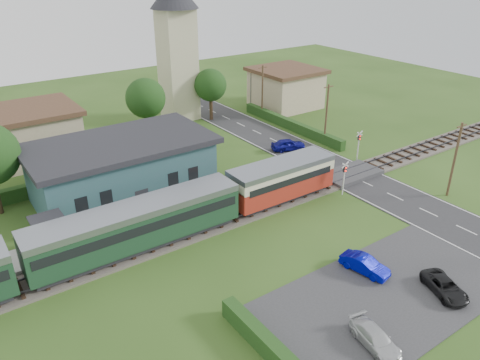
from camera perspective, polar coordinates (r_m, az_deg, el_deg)
ground at (r=40.31m, az=5.64°, el=-3.99°), size 120.00×120.00×0.00m
railway_track at (r=41.59m, az=3.87°, el=-2.75°), size 76.00×3.20×0.49m
road at (r=46.77m, az=15.04°, el=-0.35°), size 6.00×70.00×0.05m
car_park at (r=32.71m, az=17.54°, el=-13.12°), size 17.00×9.00×0.08m
crossing_deck at (r=47.84m, az=13.29°, el=0.73°), size 6.20×3.40×0.45m
platform at (r=39.40m, az=-10.60°, el=-4.73°), size 30.00×3.00×0.45m
equipment_hut at (r=36.70m, az=-22.18°, el=-6.06°), size 2.30×2.30×2.55m
station_building at (r=43.11m, az=-14.17°, el=1.39°), size 16.00×9.00×5.30m
train at (r=34.20m, az=-17.28°, el=-6.82°), size 43.20×2.90×3.40m
church_tower at (r=61.91m, az=-7.76°, el=16.55°), size 6.00×6.00×17.60m
house_west at (r=54.66m, az=-24.62°, el=5.12°), size 10.80×8.80×5.50m
house_east at (r=68.45m, az=5.61°, el=11.17°), size 8.80×8.80×5.50m
hedge_carpark at (r=26.94m, az=4.13°, el=-20.17°), size 0.80×9.00×1.20m
hedge_roadside at (r=59.65m, az=6.21°, el=6.72°), size 0.80×18.00×1.20m
hedge_station at (r=47.85m, az=-15.93°, el=0.97°), size 22.00×0.80×1.30m
tree_b at (r=55.65m, az=-11.44°, el=9.74°), size 4.60×4.60×7.34m
tree_c at (r=61.91m, az=-3.63°, el=11.45°), size 4.20×4.20×6.78m
utility_pole_b at (r=45.55m, az=24.71°, el=2.35°), size 1.40×0.22×7.00m
utility_pole_c at (r=54.58m, az=10.50°, el=7.97°), size 1.40×0.22×7.00m
utility_pole_d at (r=63.19m, az=2.74°, el=10.81°), size 1.40×0.22×7.00m
crossing_signal_near at (r=43.14m, az=12.62°, el=0.76°), size 0.84×0.28×3.28m
crossing_signal_far at (r=51.09m, az=14.29°, el=4.58°), size 0.84×0.28×3.28m
streetlamp_east at (r=68.25m, az=1.34°, el=11.45°), size 0.30×0.30×5.15m
car_on_road at (r=52.90m, az=5.91°, el=4.33°), size 4.11×2.77×1.30m
car_park_blue at (r=33.87m, az=14.95°, el=-9.94°), size 1.87×3.64×1.14m
car_park_silver at (r=28.59m, az=16.17°, el=-18.07°), size 2.08×3.77×1.03m
car_park_dark at (r=33.72m, az=23.69°, el=-11.81°), size 2.80×3.91×0.99m
pedestrian_near at (r=41.16m, az=-4.72°, el=-1.26°), size 0.68×0.52×1.66m
pedestrian_far at (r=37.42m, az=-17.04°, el=-5.24°), size 0.72×0.91×1.81m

